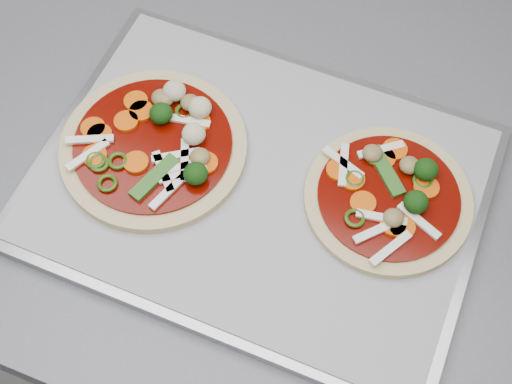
% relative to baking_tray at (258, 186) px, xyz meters
% --- Properties ---
extents(base_cabinet, '(3.60, 0.60, 0.86)m').
position_rel_baking_tray_xyz_m(base_cabinet, '(0.32, 0.05, -0.48)').
color(base_cabinet, beige).
rests_on(base_cabinet, ground).
extents(baking_tray, '(0.44, 0.33, 0.01)m').
position_rel_baking_tray_xyz_m(baking_tray, '(0.00, 0.00, 0.00)').
color(baking_tray, gray).
rests_on(baking_tray, countertop).
extents(parchment, '(0.42, 0.31, 0.00)m').
position_rel_baking_tray_xyz_m(parchment, '(0.00, 0.00, 0.01)').
color(parchment, '#9F9FA4').
rests_on(parchment, baking_tray).
extents(pizza_left, '(0.24, 0.24, 0.03)m').
position_rel_baking_tray_xyz_m(pizza_left, '(-0.11, -0.00, 0.02)').
color(pizza_left, tan).
rests_on(pizza_left, parchment).
extents(pizza_right, '(0.21, 0.21, 0.03)m').
position_rel_baking_tray_xyz_m(pizza_right, '(0.12, 0.03, 0.02)').
color(pizza_right, tan).
rests_on(pizza_right, parchment).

